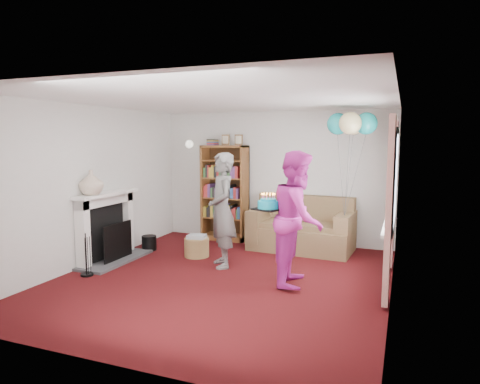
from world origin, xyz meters
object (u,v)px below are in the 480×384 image
at_px(sofa, 302,230).
at_px(birthday_cake, 268,205).
at_px(person_magenta, 298,218).
at_px(bookcase, 225,193).
at_px(person_striped, 222,210).

bearing_deg(sofa, birthday_cake, -87.25).
bearing_deg(person_magenta, bookcase, 37.51).
distance_m(sofa, person_striped, 1.84).
bearing_deg(sofa, person_magenta, -75.47).
height_order(bookcase, birthday_cake, bookcase).
bearing_deg(person_magenta, person_striped, 68.50).
xyz_separation_m(person_striped, person_magenta, (1.28, -0.36, 0.02)).
relative_size(sofa, person_magenta, 0.98).
xyz_separation_m(sofa, person_striped, (-0.92, -1.50, 0.54)).
height_order(sofa, birthday_cake, birthday_cake).
bearing_deg(bookcase, birthday_cake, -54.47).
bearing_deg(sofa, bookcase, 175.51).
bearing_deg(person_striped, person_magenta, 39.41).
xyz_separation_m(sofa, person_magenta, (0.36, -1.87, 0.56)).
relative_size(bookcase, birthday_cake, 5.97).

